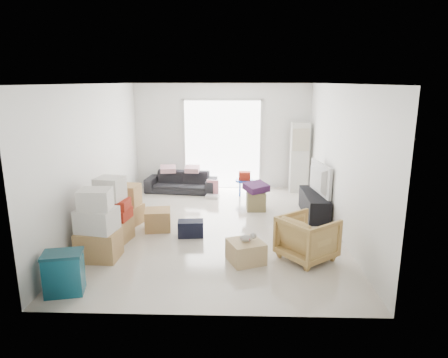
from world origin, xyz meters
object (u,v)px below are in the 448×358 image
object	(u,v)px
television	(315,190)
ac_tower	(299,158)
tv_console	(314,204)
ottoman	(256,201)
wood_crate	(246,251)
storage_bins	(64,273)
sofa	(181,179)
armchair	(307,236)
kids_table	(244,179)

from	to	relation	value
television	ac_tower	bearing A→B (deg)	-6.43
ac_tower	tv_console	size ratio (longest dim) A/B	1.25
ottoman	wood_crate	size ratio (longest dim) A/B	0.80
ac_tower	television	size ratio (longest dim) A/B	1.55
ac_tower	storage_bins	size ratio (longest dim) A/B	3.02
tv_console	sofa	bearing A→B (deg)	150.47
tv_console	ottoman	world-z (taller)	tv_console
ottoman	tv_console	bearing A→B (deg)	-14.76
tv_console	armchair	world-z (taller)	armchair
ac_tower	armchair	bearing A→B (deg)	-96.56
storage_bins	ac_tower	bearing A→B (deg)	53.42
television	kids_table	world-z (taller)	television
sofa	ottoman	world-z (taller)	sofa
wood_crate	ottoman	bearing A→B (deg)	83.94
ac_tower	tv_console	bearing A→B (deg)	-88.47
storage_bins	kids_table	size ratio (longest dim) A/B	0.98
armchair	kids_table	bearing A→B (deg)	-23.60
ottoman	armchair	bearing A→B (deg)	-74.44
television	storage_bins	world-z (taller)	television
sofa	storage_bins	bearing A→B (deg)	-92.99
armchair	wood_crate	world-z (taller)	armchair
tv_console	wood_crate	xyz separation A→B (m)	(-1.48, -2.29, -0.07)
wood_crate	tv_console	bearing A→B (deg)	57.15
storage_bins	ottoman	distance (m)	4.53
tv_console	wood_crate	distance (m)	2.73
ac_tower	armchair	size ratio (longest dim) A/B	2.26
television	storage_bins	size ratio (longest dim) A/B	1.95
sofa	storage_bins	size ratio (longest dim) A/B	3.04
tv_console	armchair	size ratio (longest dim) A/B	1.81
television	sofa	xyz separation A→B (m)	(-3.03, 1.72, -0.20)
ottoman	kids_table	distance (m)	1.18
tv_console	television	world-z (taller)	television
armchair	kids_table	xyz separation A→B (m)	(-0.92, 3.62, 0.03)
armchair	ottoman	xyz separation A→B (m)	(-0.69, 2.48, -0.19)
storage_bins	television	bearing A→B (deg)	40.41
armchair	storage_bins	xyz separation A→B (m)	(-3.39, -1.16, -0.10)
armchair	storage_bins	bearing A→B (deg)	71.06
television	armchair	xyz separation A→B (m)	(-0.51, -2.16, -0.15)
ac_tower	armchair	world-z (taller)	ac_tower
wood_crate	armchair	bearing A→B (deg)	7.75
armchair	kids_table	world-z (taller)	armchair
television	wood_crate	world-z (taller)	television
ac_tower	tv_console	xyz separation A→B (m)	(0.05, -1.87, -0.64)
television	tv_console	bearing A→B (deg)	-0.00
television	wood_crate	distance (m)	2.75
ac_tower	television	world-z (taller)	ac_tower
kids_table	ac_tower	bearing A→B (deg)	16.49
kids_table	wood_crate	xyz separation A→B (m)	(-0.05, -3.75, -0.25)
storage_bins	sofa	bearing A→B (deg)	80.20
ac_tower	television	xyz separation A→B (m)	(0.05, -1.87, -0.33)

